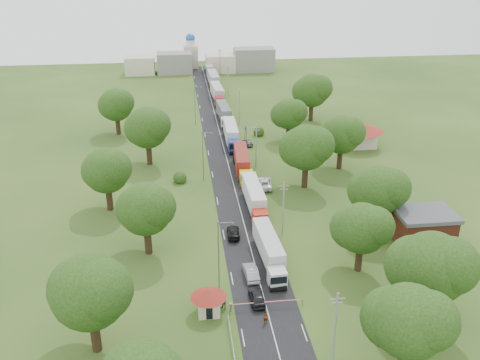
{
  "coord_description": "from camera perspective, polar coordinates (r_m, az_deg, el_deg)",
  "views": [
    {
      "loc": [
        -9.82,
        -78.46,
        41.48
      ],
      "look_at": [
        0.65,
        7.93,
        3.0
      ],
      "focal_mm": 40.0,
      "sensor_mm": 36.0,
      "label": 1
    }
  ],
  "objects": [
    {
      "name": "tree_4",
      "position": [
        97.5,
        7.07,
        3.49
      ],
      "size": [
        9.6,
        9.6,
        12.05
      ],
      "color": "#382616",
      "rests_on": "ground"
    },
    {
      "name": "tree_9",
      "position": [
        59.99,
        -15.75,
        -11.27
      ],
      "size": [
        9.6,
        9.6,
        12.05
      ],
      "color": "#382616",
      "rests_on": "ground"
    },
    {
      "name": "tree_12",
      "position": [
        109.12,
        -9.87,
        5.55
      ],
      "size": [
        9.6,
        9.6,
        12.05
      ],
      "color": "#382616",
      "rests_on": "ground"
    },
    {
      "name": "lamp_2",
      "position": [
        133.46,
        -4.78,
        8.15
      ],
      "size": [
        2.03,
        0.22,
        10.0
      ],
      "color": "slate",
      "rests_on": "ground"
    },
    {
      "name": "car_lane_mid",
      "position": [
        73.41,
        1.18,
        -9.82
      ],
      "size": [
        1.89,
        4.82,
        1.56
      ],
      "primitive_type": "imported",
      "rotation": [
        0.0,
        0.0,
        3.19
      ],
      "color": "#95969C",
      "rests_on": "ground"
    },
    {
      "name": "tree_11",
      "position": [
        91.18,
        -14.07,
        1.03
      ],
      "size": [
        8.8,
        8.8,
        11.07
      ],
      "color": "#382616",
      "rests_on": "ground"
    },
    {
      "name": "tree_7",
      "position": [
        137.18,
        7.68,
        9.45
      ],
      "size": [
        9.6,
        9.6,
        12.05
      ],
      "color": "#382616",
      "rests_on": "ground"
    },
    {
      "name": "pole_4",
      "position": [
        160.48,
        -1.27,
        10.59
      ],
      "size": [
        1.6,
        0.24,
        9.0
      ],
      "color": "gray",
      "rests_on": "ground"
    },
    {
      "name": "road",
      "position": [
        107.29,
        -1.12,
        1.11
      ],
      "size": [
        8.0,
        200.0,
        0.04
      ],
      "primitive_type": "cube",
      "color": "black",
      "rests_on": "ground"
    },
    {
      "name": "boom_barrier",
      "position": [
        67.65,
        1.71,
        -13.03
      ],
      "size": [
        9.22,
        0.35,
        1.18
      ],
      "color": "slate",
      "rests_on": "ground"
    },
    {
      "name": "truck_5",
      "position": [
        155.49,
        -2.42,
        9.22
      ],
      "size": [
        3.25,
        15.31,
        4.23
      ],
      "color": "#A4192B",
      "rests_on": "ground"
    },
    {
      "name": "tree_2",
      "position": [
        73.86,
        12.84,
        -4.98
      ],
      "size": [
        8.0,
        8.0,
        10.1
      ],
      "color": "#382616",
      "rests_on": "ground"
    },
    {
      "name": "tree_10",
      "position": [
        76.86,
        -10.06,
        -3.01
      ],
      "size": [
        8.8,
        8.8,
        11.07
      ],
      "color": "#382616",
      "rests_on": "ground"
    },
    {
      "name": "pedestrian_booth",
      "position": [
        67.57,
        -1.77,
        -13.0
      ],
      "size": [
        1.18,
        1.18,
        1.93
      ],
      "primitive_type": "imported",
      "rotation": [
        0.0,
        0.0,
        -0.77
      ],
      "color": "gray",
      "rests_on": "ground"
    },
    {
      "name": "pole_5",
      "position": [
        187.73,
        -2.14,
        12.54
      ],
      "size": [
        1.6,
        0.24,
        9.0
      ],
      "color": "gray",
      "rests_on": "ground"
    },
    {
      "name": "pole_2",
      "position": [
        107.14,
        1.74,
        3.76
      ],
      "size": [
        1.6,
        0.24,
        9.0
      ],
      "color": "gray",
      "rests_on": "ground"
    },
    {
      "name": "truck_2",
      "position": [
        105.17,
        0.22,
        1.91
      ],
      "size": [
        3.26,
        14.85,
        4.1
      ],
      "color": "yellow",
      "rests_on": "ground"
    },
    {
      "name": "car_lane_rear",
      "position": [
        83.01,
        -0.73,
        -5.6
      ],
      "size": [
        2.08,
        4.69,
        1.34
      ],
      "primitive_type": "imported",
      "rotation": [
        0.0,
        0.0,
        3.1
      ],
      "color": "black",
      "rests_on": "ground"
    },
    {
      "name": "truck_7",
      "position": [
        187.05,
        -3.25,
        11.67
      ],
      "size": [
        3.05,
        14.47,
        4.0
      ],
      "color": "#B9B9B9",
      "rests_on": "ground"
    },
    {
      "name": "tree_1",
      "position": [
        65.33,
        19.69,
        -8.7
      ],
      "size": [
        9.6,
        9.6,
        12.05
      ],
      "color": "#382616",
      "rests_on": "ground"
    },
    {
      "name": "pedestrian_near",
      "position": [
        65.6,
        2.77,
        -14.48
      ],
      "size": [
        0.65,
        0.47,
        1.64
      ],
      "primitive_type": "imported",
      "rotation": [
        0.0,
        0.0,
        0.14
      ],
      "color": "gray",
      "rests_on": "ground"
    },
    {
      "name": "house_brick",
      "position": [
        84.89,
        19.02,
        -4.79
      ],
      "size": [
        8.6,
        6.6,
        5.2
      ],
      "color": "maroon",
      "rests_on": "ground"
    },
    {
      "name": "tree_3",
      "position": [
        83.95,
        14.56,
        -1.04
      ],
      "size": [
        8.8,
        8.8,
        11.07
      ],
      "color": "#382616",
      "rests_on": "ground"
    },
    {
      "name": "house_cream",
      "position": [
        121.57,
        12.64,
        5.13
      ],
      "size": [
        10.08,
        10.08,
        5.8
      ],
      "color": "beige",
      "rests_on": "ground"
    },
    {
      "name": "car_verge_far",
      "position": [
        120.41,
        0.82,
        4.04
      ],
      "size": [
        2.33,
        4.21,
        1.35
      ],
      "primitive_type": "imported",
      "rotation": [
        0.0,
        0.0,
        3.33
      ],
      "color": "slate",
      "rests_on": "ground"
    },
    {
      "name": "pole_1",
      "position": [
        81.82,
        4.64,
        -2.96
      ],
      "size": [
        1.6,
        0.24,
        9.0
      ],
      "color": "gray",
      "rests_on": "ground"
    },
    {
      "name": "church",
      "position": [
        199.83,
        -5.27,
        13.35
      ],
      "size": [
        5.0,
        5.0,
        12.3
      ],
      "color": "beige",
      "rests_on": "ground"
    },
    {
      "name": "pole_3",
      "position": [
        133.54,
        -0.05,
        7.86
      ],
      "size": [
        1.6,
        0.24,
        9.0
      ],
      "color": "gray",
      "rests_on": "ground"
    },
    {
      "name": "tree_0",
      "position": [
        57.43,
        17.51,
        -14.07
      ],
      "size": [
        8.8,
        8.8,
        11.07
      ],
      "color": "#382616",
      "rests_on": "ground"
    },
    {
      "name": "truck_3",
      "position": [
        121.12,
        -0.95,
        4.95
      ],
      "size": [
        2.85,
        15.21,
        4.21
      ],
      "color": "#1C34A9",
      "rests_on": "ground"
    },
    {
      "name": "car_verge_near",
      "position": [
        99.38,
        2.57,
        -0.31
      ],
      "size": [
        3.34,
        6.25,
        1.67
      ],
      "primitive_type": "imported",
      "rotation": [
        0.0,
        0.0,
        3.04
      ],
      "color": "white",
      "rests_on": "ground"
    },
    {
      "name": "truck_6",
      "position": [
        171.15,
        -2.83,
        10.6
      ],
      "size": [
        3.1,
        15.74,
        4.36
      ],
      "color": "#256527",
      "rests_on": "ground"
    },
    {
      "name": "lamp_1",
      "position": [
        100.22,
        -3.9,
        2.79
      ],
      "size": [
        2.03,
        0.22,
        10.0
      ],
      "color": "slate",
      "rests_on": "ground"
    },
    {
      "name": "truck_0",
      "position": [
        75.91,
        3.16,
        -7.48
      ],
      "size": [
        2.99,
        13.98,
        3.86
      ],
      "color": "silver",
      "rests_on": "ground"
    },
    {
      "name": "tree_13",
      "position": [
        129.05,
        -13.09,
        7.84
      ],
      "size": [
        8.8,
        8.8,
        11.07
      ],
      "color": "#382616",
      "rests_on": "ground"
    },
    {
      "name": "guard_booth",
      "position": [
        66.41,
        -3.39,
        -12.5
      ],
      "size": [
        4.4,
        4.4,
        3.45
      ],
      "color": "beige",
      "rests_on": "ground"
    },
    {
      "name": "pole_0",
      "position": [
        58.97,
        10.1,
        -15.2
      ],
      "size": [
        1.6,
        0.24,
        9.0
      ],
      "color": "gray",
      "rests_on": "ground"
    },
    {
      "name": "lamp_0",
      "position": [
        68.76,
        -2.18,
        -7.67
      ],
      "size": [
        2.03,
        0.22,
        10.0
      ],
      "color": "slate",
      "rests_on": "ground"
    },
    {
      "name": "distant_town",
      "position": [
        192.53,
        -3.73,
        12.42
      ],
      "size": [
        52.0,
        8.0,
        8.0
      ],
      "color": "gray",
      "rests_on": "ground"
    },
    {
      "name": "info_sign",
      "position": [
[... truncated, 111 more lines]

